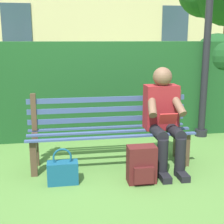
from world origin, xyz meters
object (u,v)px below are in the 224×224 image
Objects in this scene: backpack at (142,165)px; handbag at (63,172)px; park_bench at (110,128)px; person_seated at (164,116)px.

backpack is 1.03× the size of handbag.
person_seated is (-0.60, 0.18, 0.17)m from park_bench.
person_seated reaches higher than park_bench.
backpack is at bearing 113.32° from park_bench.
backpack is (0.36, 0.40, -0.41)m from person_seated.
park_bench is at bearing -66.68° from backpack.
park_bench is 0.65m from person_seated.
person_seated is 0.67m from backpack.
park_bench is 4.81× the size of backpack.
person_seated is at bearing -165.85° from handbag.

